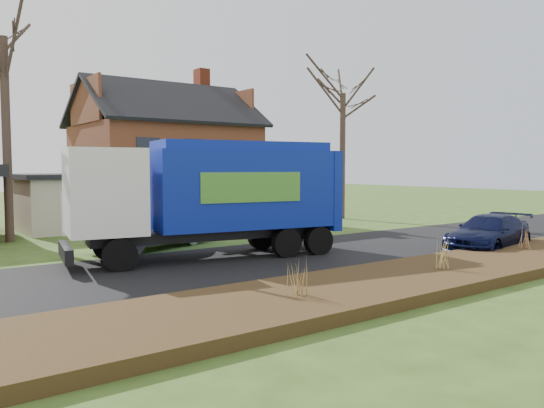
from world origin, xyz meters
TOP-DOWN VIEW (x-y plane):
  - ground at (0.00, 0.00)m, footprint 120.00×120.00m
  - road at (0.00, 0.00)m, footprint 80.00×7.00m
  - mulch_verge at (0.00, -5.30)m, footprint 80.00×3.50m
  - main_house at (1.49, 13.91)m, footprint 12.95×8.95m
  - garbage_truck at (-1.83, 1.47)m, footprint 9.80×4.13m
  - silver_sedan at (-2.74, 4.87)m, footprint 5.38×3.38m
  - navy_wagon at (7.36, -3.28)m, footprint 4.98×2.69m
  - tree_front_west at (-6.95, 10.12)m, footprint 4.03×4.03m
  - tree_front_east at (11.64, 9.31)m, footprint 3.95×3.95m
  - tree_back at (4.99, 21.26)m, footprint 3.20×3.20m
  - grass_clump_west at (-3.72, -5.50)m, footprint 0.33×0.27m
  - grass_clump_mid at (1.62, -5.49)m, footprint 0.33×0.28m
  - grass_clump_east at (7.12, -4.82)m, footprint 0.33×0.27m

SIDE VIEW (x-z plane):
  - ground at x=0.00m, z-range 0.00..0.00m
  - road at x=0.00m, z-range 0.00..0.02m
  - mulch_verge at x=0.00m, z-range 0.00..0.30m
  - navy_wagon at x=7.36m, z-range 0.00..1.37m
  - grass_clump_east at x=7.12m, z-range 0.30..1.12m
  - grass_clump_west at x=-3.72m, z-range 0.30..1.18m
  - grass_clump_mid at x=1.62m, z-range 0.30..1.24m
  - silver_sedan at x=-2.74m, z-range 0.00..1.67m
  - garbage_truck at x=-1.83m, z-range 0.31..4.39m
  - main_house at x=1.49m, z-range -0.60..8.66m
  - tree_back at x=4.99m, z-range 3.38..13.53m
  - tree_front_east at x=11.64m, z-range 3.44..14.42m
  - tree_front_west at x=-6.95m, z-range 3.88..15.88m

